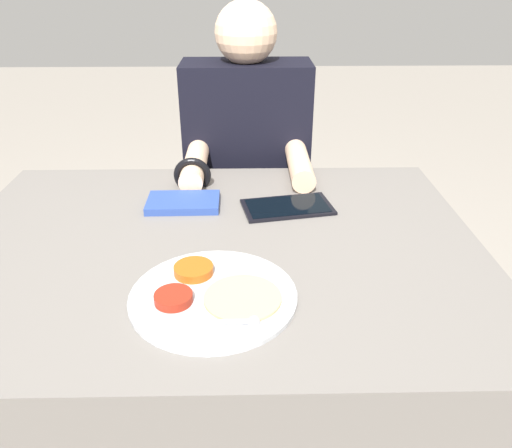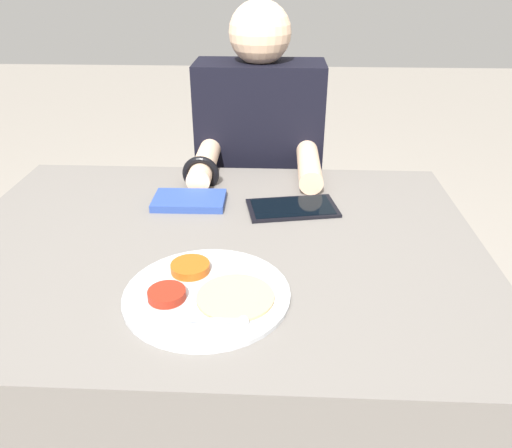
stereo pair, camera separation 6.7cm
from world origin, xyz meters
name	(u,v)px [view 1 (the left image)]	position (x,y,z in m)	size (l,w,h in m)	color
ground_plane	(223,443)	(0.00, 0.00, 0.00)	(12.00, 12.00, 0.00)	gray
dining_table	(219,355)	(0.00, 0.00, 0.35)	(1.27, 0.94, 0.71)	slate
thali_tray	(212,295)	(0.01, -0.22, 0.72)	(0.33, 0.33, 0.03)	#B7BABF
red_notebook	(183,203)	(-0.09, 0.20, 0.72)	(0.20, 0.12, 0.02)	silver
tablet_device	(287,207)	(0.19, 0.18, 0.71)	(0.26, 0.18, 0.01)	black
person_diner	(247,188)	(0.08, 0.64, 0.56)	(0.43, 0.49, 1.20)	black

